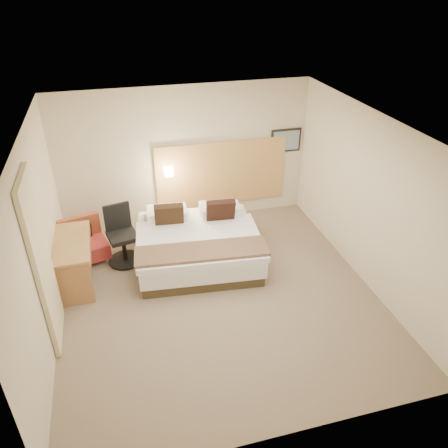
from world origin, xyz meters
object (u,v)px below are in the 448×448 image
object	(u,v)px
bed	(198,243)
desk_chair	(122,240)
lounge_chair	(85,244)
desk	(74,250)
side_table	(158,227)

from	to	relation	value
bed	desk_chair	xyz separation A→B (m)	(-1.26, 0.28, 0.10)
lounge_chair	desk	world-z (taller)	desk
side_table	desk	size ratio (longest dim) A/B	0.43
lounge_chair	side_table	xyz separation A→B (m)	(1.30, 0.23, 0.00)
bed	lounge_chair	xyz separation A→B (m)	(-1.90, 0.52, -0.03)
lounge_chair	desk_chair	size ratio (longest dim) A/B	0.82
bed	side_table	world-z (taller)	bed
lounge_chair	desk_chair	xyz separation A→B (m)	(0.64, -0.24, 0.13)
side_table	desk_chair	size ratio (longest dim) A/B	0.52
desk_chair	side_table	bearing A→B (deg)	35.47
lounge_chair	desk	size ratio (longest dim) A/B	0.67
side_table	desk_chair	world-z (taller)	desk_chair
bed	lounge_chair	bearing A→B (deg)	164.65
bed	lounge_chair	world-z (taller)	bed
lounge_chair	side_table	size ratio (longest dim) A/B	1.57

